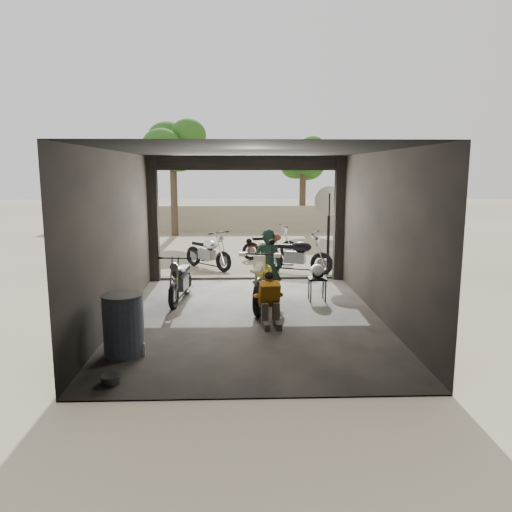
{
  "coord_description": "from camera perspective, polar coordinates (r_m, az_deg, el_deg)",
  "views": [
    {
      "loc": [
        -0.23,
        -9.37,
        2.85
      ],
      "look_at": [
        0.13,
        0.6,
        1.12
      ],
      "focal_mm": 35.0,
      "sensor_mm": 36.0,
      "label": 1
    }
  ],
  "objects": [
    {
      "name": "garage",
      "position": [
        10.04,
        -0.75,
        0.81
      ],
      "size": [
        7.0,
        7.13,
        3.2
      ],
      "color": "#2D2B28",
      "rests_on": "ground"
    },
    {
      "name": "outside_bike_b",
      "position": [
        16.08,
        1.6,
        1.57
      ],
      "size": [
        1.73,
        1.06,
        1.09
      ],
      "primitive_type": null,
      "rotation": [
        0.0,
        0.0,
        1.83
      ],
      "color": "#4A2011",
      "rests_on": "ground"
    },
    {
      "name": "main_bike",
      "position": [
        10.41,
        1.03,
        -2.5
      ],
      "size": [
        1.19,
        2.01,
        1.26
      ],
      "primitive_type": null,
      "rotation": [
        0.0,
        0.0,
        -0.23
      ],
      "color": "white",
      "rests_on": "ground"
    },
    {
      "name": "ground",
      "position": [
        9.79,
        -0.66,
        -7.1
      ],
      "size": [
        80.0,
        80.0,
        0.0
      ],
      "primitive_type": "plane",
      "color": "#7A6D56",
      "rests_on": "ground"
    },
    {
      "name": "mechanic",
      "position": [
        9.12,
        1.65,
        -5.21
      ],
      "size": [
        0.57,
        0.72,
        0.97
      ],
      "primitive_type": null,
      "rotation": [
        0.0,
        0.0,
        0.12
      ],
      "color": "orange",
      "rests_on": "ground"
    },
    {
      "name": "outside_bike_c",
      "position": [
        13.83,
        4.67,
        0.42
      ],
      "size": [
        1.92,
        1.31,
        1.2
      ],
      "primitive_type": null,
      "rotation": [
        0.0,
        0.0,
        1.21
      ],
      "color": "black",
      "rests_on": "ground"
    },
    {
      "name": "helmet",
      "position": [
        10.99,
        7.01,
        -1.67
      ],
      "size": [
        0.41,
        0.42,
        0.29
      ],
      "primitive_type": "ellipsoid",
      "rotation": [
        0.0,
        0.0,
        -0.43
      ],
      "color": "white",
      "rests_on": "stool"
    },
    {
      "name": "tree_right",
      "position": [
        23.57,
        5.42,
        11.49
      ],
      "size": [
        2.2,
        2.2,
        5.0
      ],
      "color": "#382B1E",
      "rests_on": "ground"
    },
    {
      "name": "stool",
      "position": [
        10.98,
        7.01,
        -2.85
      ],
      "size": [
        0.38,
        0.38,
        0.53
      ],
      "rotation": [
        0.0,
        0.0,
        -0.13
      ],
      "color": "black",
      "rests_on": "ground"
    },
    {
      "name": "oil_drum",
      "position": [
        8.02,
        -14.89,
        -7.7
      ],
      "size": [
        0.77,
        0.77,
        0.97
      ],
      "primitive_type": "cylinder",
      "rotation": [
        0.0,
        0.0,
        0.29
      ],
      "color": "#495E7A",
      "rests_on": "ground"
    },
    {
      "name": "rider",
      "position": [
        10.63,
        1.35,
        -1.24
      ],
      "size": [
        0.62,
        0.43,
        1.62
      ],
      "primitive_type": "imported",
      "rotation": [
        0.0,
        0.0,
        3.06
      ],
      "color": "#183029",
      "rests_on": "ground"
    },
    {
      "name": "left_bike",
      "position": [
        10.97,
        -8.64,
        -2.47
      ],
      "size": [
        0.84,
        1.65,
        1.07
      ],
      "primitive_type": null,
      "rotation": [
        0.0,
        0.0,
        -0.12
      ],
      "color": "black",
      "rests_on": "ground"
    },
    {
      "name": "boundary_wall",
      "position": [
        23.48,
        -1.51,
        4.31
      ],
      "size": [
        18.0,
        0.3,
        1.2
      ],
      "primitive_type": "cube",
      "color": "gray",
      "rests_on": "ground"
    },
    {
      "name": "sign_post",
      "position": [
        13.67,
        8.34,
        4.65
      ],
      "size": [
        0.81,
        0.08,
        2.43
      ],
      "rotation": [
        0.0,
        0.0,
        -0.38
      ],
      "color": "black",
      "rests_on": "ground"
    },
    {
      "name": "tree_left",
      "position": [
        22.07,
        -9.52,
        12.63
      ],
      "size": [
        2.2,
        2.2,
        5.6
      ],
      "color": "#382B1E",
      "rests_on": "ground"
    },
    {
      "name": "outside_bike_a",
      "position": [
        14.53,
        -5.52,
        0.72
      ],
      "size": [
        1.66,
        1.68,
        1.13
      ],
      "primitive_type": null,
      "rotation": [
        0.0,
        0.0,
        0.77
      ],
      "color": "black",
      "rests_on": "ground"
    }
  ]
}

